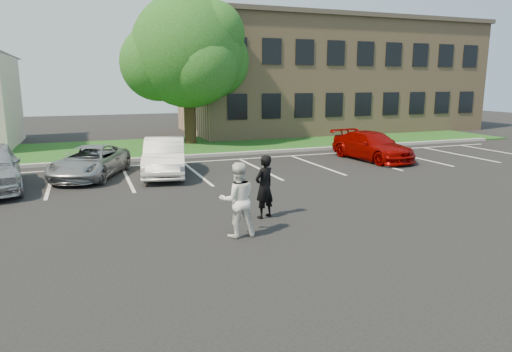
{
  "coord_description": "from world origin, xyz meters",
  "views": [
    {
      "loc": [
        -4.27,
        -10.3,
        3.77
      ],
      "look_at": [
        0.0,
        1.0,
        1.25
      ],
      "focal_mm": 32.0,
      "sensor_mm": 36.0,
      "label": 1
    }
  ],
  "objects": [
    {
      "name": "ground_plane",
      "position": [
        0.0,
        0.0,
        0.0
      ],
      "size": [
        90.0,
        90.0,
        0.0
      ],
      "primitive_type": "plane",
      "color": "black",
      "rests_on": "ground"
    },
    {
      "name": "grass_strip",
      "position": [
        0.0,
        16.0,
        0.04
      ],
      "size": [
        44.0,
        8.0,
        0.08
      ],
      "primitive_type": "cube",
      "color": "#1E4816",
      "rests_on": "ground"
    },
    {
      "name": "office_building",
      "position": [
        14.0,
        21.99,
        4.16
      ],
      "size": [
        22.4,
        10.4,
        8.3
      ],
      "color": "#9B7F5E",
      "rests_on": "ground"
    },
    {
      "name": "man_white_shirt",
      "position": [
        -0.89,
        -0.07,
        0.93
      ],
      "size": [
        0.95,
        0.77,
        1.86
      ],
      "primitive_type": "imported",
      "rotation": [
        0.0,
        0.0,
        3.07
      ],
      "color": "white",
      "rests_on": "ground"
    },
    {
      "name": "car_silver_minivan",
      "position": [
        -4.14,
        8.7,
        0.62
      ],
      "size": [
        3.65,
        4.93,
        1.24
      ],
      "primitive_type": "imported",
      "rotation": [
        0.0,
        0.0,
        -0.4
      ],
      "color": "#979A9E",
      "rests_on": "ground"
    },
    {
      "name": "car_red_compact",
      "position": [
        8.78,
        8.25,
        0.68
      ],
      "size": [
        2.44,
        4.87,
        1.36
      ],
      "primitive_type": "imported",
      "rotation": [
        0.0,
        0.0,
        0.12
      ],
      "color": "#840402",
      "rests_on": "ground"
    },
    {
      "name": "man_black_suit",
      "position": [
        0.31,
        1.17,
        0.89
      ],
      "size": [
        0.77,
        0.66,
        1.78
      ],
      "primitive_type": "imported",
      "rotation": [
        0.0,
        0.0,
        3.59
      ],
      "color": "black",
      "rests_on": "ground"
    },
    {
      "name": "curb",
      "position": [
        0.0,
        12.0,
        0.07
      ],
      "size": [
        40.0,
        0.3,
        0.15
      ],
      "primitive_type": "cube",
      "color": "gray",
      "rests_on": "ground"
    },
    {
      "name": "car_white_sedan",
      "position": [
        -1.28,
        8.14,
        0.75
      ],
      "size": [
        2.45,
        4.78,
        1.5
      ],
      "primitive_type": "imported",
      "rotation": [
        0.0,
        0.0,
        -0.2
      ],
      "color": "silver",
      "rests_on": "ground"
    },
    {
      "name": "stall_lines",
      "position": [
        1.4,
        8.95,
        0.01
      ],
      "size": [
        34.0,
        5.36,
        0.01
      ],
      "color": "silver",
      "rests_on": "ground"
    },
    {
      "name": "tree",
      "position": [
        1.85,
        16.99,
        5.35
      ],
      "size": [
        7.8,
        7.2,
        8.8
      ],
      "color": "black",
      "rests_on": "ground"
    }
  ]
}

